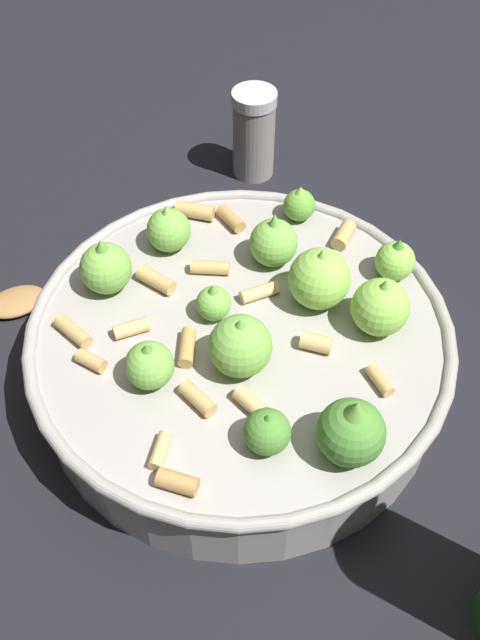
% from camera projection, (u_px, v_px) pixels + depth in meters
% --- Properties ---
extents(ground_plane, '(2.40, 2.40, 0.00)m').
position_uv_depth(ground_plane, '(240.00, 376.00, 0.57)').
color(ground_plane, black).
extents(cooking_pan, '(0.32, 0.32, 0.12)m').
position_uv_depth(cooking_pan, '(243.00, 346.00, 0.54)').
color(cooking_pan, '#9E9993').
rests_on(cooking_pan, ground).
extents(pepper_shaker, '(0.05, 0.05, 0.09)m').
position_uv_depth(pepper_shaker, '(254.00, 133.00, 0.71)').
color(pepper_shaker, gray).
rests_on(pepper_shaker, ground).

